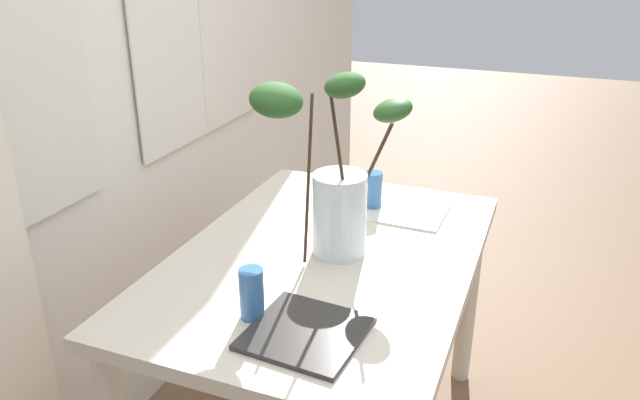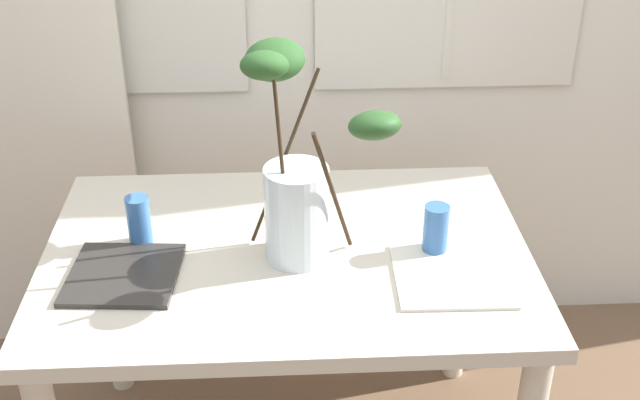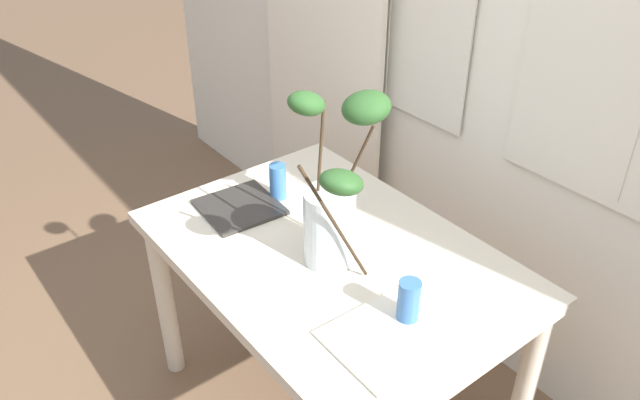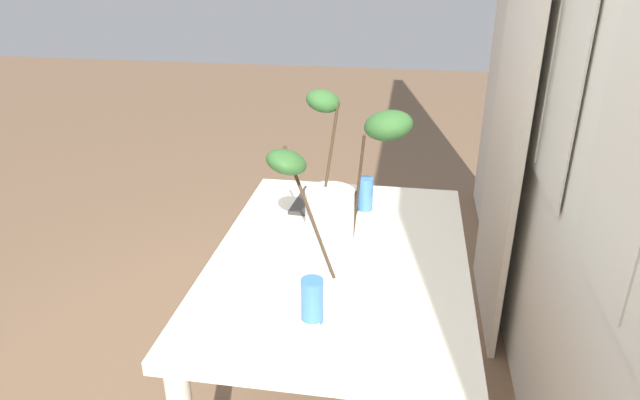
# 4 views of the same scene
# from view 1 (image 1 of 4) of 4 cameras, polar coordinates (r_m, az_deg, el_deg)

# --- Properties ---
(back_wall_with_windows) EXTENTS (4.78, 0.14, 2.71)m
(back_wall_with_windows) POSITION_cam_1_polar(r_m,az_deg,el_deg) (2.09, -20.58, 13.56)
(back_wall_with_windows) COLOR silver
(back_wall_with_windows) RESTS_ON ground
(dining_table) EXTENTS (1.26, 0.87, 0.77)m
(dining_table) POSITION_cam_1_polar(r_m,az_deg,el_deg) (1.94, 0.51, -7.95)
(dining_table) COLOR beige
(dining_table) RESTS_ON ground
(vase_with_branches) EXTENTS (0.40, 0.46, 0.58)m
(vase_with_branches) POSITION_cam_1_polar(r_m,az_deg,el_deg) (1.81, 1.25, 1.58)
(vase_with_branches) COLOR silver
(vase_with_branches) RESTS_ON dining_table
(drinking_glass_blue_left) EXTENTS (0.06, 0.06, 0.14)m
(drinking_glass_blue_left) POSITION_cam_1_polar(r_m,az_deg,el_deg) (1.57, -6.31, -8.56)
(drinking_glass_blue_left) COLOR #386BAD
(drinking_glass_blue_left) RESTS_ON dining_table
(drinking_glass_blue_right) EXTENTS (0.06, 0.06, 0.13)m
(drinking_glass_blue_right) POSITION_cam_1_polar(r_m,az_deg,el_deg) (2.17, 4.89, 0.87)
(drinking_glass_blue_right) COLOR #386BAD
(drinking_glass_blue_right) RESTS_ON dining_table
(plate_square_left) EXTENTS (0.28, 0.28, 0.01)m
(plate_square_left) POSITION_cam_1_polar(r_m,az_deg,el_deg) (1.53, -1.30, -12.09)
(plate_square_left) COLOR #2D2B28
(plate_square_left) RESTS_ON dining_table
(plate_square_right) EXTENTS (0.29, 0.29, 0.01)m
(plate_square_right) POSITION_cam_1_polar(r_m,az_deg,el_deg) (2.19, 7.88, -0.87)
(plate_square_right) COLOR silver
(plate_square_right) RESTS_ON dining_table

